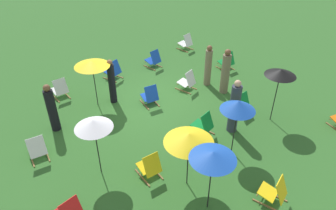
{
  "coord_description": "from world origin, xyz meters",
  "views": [
    {
      "loc": [
        5.73,
        8.08,
        6.53
      ],
      "look_at": [
        0.0,
        1.2,
        0.5
      ],
      "focal_mm": 33.33,
      "sensor_mm": 36.0,
      "label": 1
    }
  ],
  "objects_px": {
    "umbrella_1": "(238,106)",
    "person_3": "(234,108)",
    "deckchair_14": "(37,149)",
    "person_0": "(225,73)",
    "deckchair_10": "(227,62)",
    "person_4": "(112,82)",
    "deckchair_7": "(150,167)",
    "person_1": "(52,109)",
    "deckchair_9": "(274,192)",
    "deckchair_1": "(113,71)",
    "umbrella_3": "(189,138)",
    "deckchair_8": "(240,104)",
    "deckchair_11": "(60,89)",
    "deckchair_6": "(150,96)",
    "umbrella_0": "(281,73)",
    "umbrella_2": "(93,124)",
    "umbrella_5": "(92,63)",
    "deckchair_2": "(187,82)",
    "deckchair_4": "(154,60)",
    "deckchair_15": "(186,43)",
    "umbrella_4": "(213,156)",
    "person_2": "(208,66)"
  },
  "relations": [
    {
      "from": "deckchair_14",
      "to": "person_0",
      "type": "xyz_separation_m",
      "value": [
        -7.09,
        0.96,
        0.5
      ]
    },
    {
      "from": "deckchair_10",
      "to": "umbrella_4",
      "type": "bearing_deg",
      "value": 40.3
    },
    {
      "from": "umbrella_3",
      "to": "person_0",
      "type": "xyz_separation_m",
      "value": [
        -4.37,
        -2.58,
        -0.74
      ]
    },
    {
      "from": "person_2",
      "to": "person_3",
      "type": "xyz_separation_m",
      "value": [
        1.56,
        2.67,
        0.07
      ]
    },
    {
      "from": "deckchair_7",
      "to": "deckchair_9",
      "type": "height_order",
      "value": "same"
    },
    {
      "from": "umbrella_3",
      "to": "deckchair_14",
      "type": "bearing_deg",
      "value": -52.43
    },
    {
      "from": "deckchair_1",
      "to": "umbrella_3",
      "type": "distance_m",
      "value": 6.63
    },
    {
      "from": "deckchair_4",
      "to": "deckchair_15",
      "type": "relative_size",
      "value": 1.0
    },
    {
      "from": "umbrella_2",
      "to": "person_2",
      "type": "xyz_separation_m",
      "value": [
        -5.88,
        -1.57,
        -0.88
      ]
    },
    {
      "from": "umbrella_4",
      "to": "person_4",
      "type": "bearing_deg",
      "value": -97.6
    },
    {
      "from": "deckchair_6",
      "to": "deckchair_15",
      "type": "distance_m",
      "value": 5.27
    },
    {
      "from": "deckchair_7",
      "to": "deckchair_14",
      "type": "bearing_deg",
      "value": -47.35
    },
    {
      "from": "deckchair_9",
      "to": "person_4",
      "type": "height_order",
      "value": "person_4"
    },
    {
      "from": "umbrella_3",
      "to": "person_4",
      "type": "height_order",
      "value": "person_4"
    },
    {
      "from": "deckchair_14",
      "to": "umbrella_0",
      "type": "xyz_separation_m",
      "value": [
        -6.95,
        3.27,
        1.48
      ]
    },
    {
      "from": "deckchair_11",
      "to": "deckchair_1",
      "type": "bearing_deg",
      "value": -178.09
    },
    {
      "from": "deckchair_7",
      "to": "deckchair_6",
      "type": "bearing_deg",
      "value": -122.55
    },
    {
      "from": "deckchair_1",
      "to": "deckchair_11",
      "type": "height_order",
      "value": "same"
    },
    {
      "from": "umbrella_4",
      "to": "deckchair_11",
      "type": "bearing_deg",
      "value": -84.83
    },
    {
      "from": "deckchair_6",
      "to": "person_1",
      "type": "distance_m",
      "value": 3.45
    },
    {
      "from": "deckchair_9",
      "to": "deckchair_11",
      "type": "distance_m",
      "value": 8.44
    },
    {
      "from": "person_3",
      "to": "deckchair_9",
      "type": "bearing_deg",
      "value": 128.99
    },
    {
      "from": "umbrella_1",
      "to": "person_3",
      "type": "height_order",
      "value": "person_3"
    },
    {
      "from": "deckchair_1",
      "to": "deckchair_9",
      "type": "xyz_separation_m",
      "value": [
        0.33,
        8.19,
        0.0
      ]
    },
    {
      "from": "deckchair_8",
      "to": "person_0",
      "type": "height_order",
      "value": "person_0"
    },
    {
      "from": "umbrella_5",
      "to": "deckchair_11",
      "type": "bearing_deg",
      "value": -58.81
    },
    {
      "from": "deckchair_10",
      "to": "person_4",
      "type": "distance_m",
      "value": 5.43
    },
    {
      "from": "deckchair_7",
      "to": "deckchair_2",
      "type": "bearing_deg",
      "value": -140.34
    },
    {
      "from": "person_0",
      "to": "person_1",
      "type": "relative_size",
      "value": 1.07
    },
    {
      "from": "deckchair_9",
      "to": "deckchair_14",
      "type": "xyz_separation_m",
      "value": [
        3.97,
        -5.4,
        0.0
      ]
    },
    {
      "from": "person_2",
      "to": "deckchair_10",
      "type": "bearing_deg",
      "value": -105.05
    },
    {
      "from": "deckchair_7",
      "to": "umbrella_1",
      "type": "height_order",
      "value": "umbrella_1"
    },
    {
      "from": "deckchair_9",
      "to": "umbrella_4",
      "type": "distance_m",
      "value": 2.18
    },
    {
      "from": "deckchair_4",
      "to": "umbrella_1",
      "type": "bearing_deg",
      "value": 67.52
    },
    {
      "from": "umbrella_2",
      "to": "umbrella_4",
      "type": "bearing_deg",
      "value": 117.61
    },
    {
      "from": "deckchair_1",
      "to": "deckchair_11",
      "type": "relative_size",
      "value": 1.04
    },
    {
      "from": "umbrella_1",
      "to": "person_1",
      "type": "height_order",
      "value": "umbrella_1"
    },
    {
      "from": "deckchair_1",
      "to": "umbrella_2",
      "type": "relative_size",
      "value": 0.47
    },
    {
      "from": "umbrella_4",
      "to": "person_3",
      "type": "bearing_deg",
      "value": -149.7
    },
    {
      "from": "deckchair_2",
      "to": "person_0",
      "type": "xyz_separation_m",
      "value": [
        -1.0,
        1.05,
        0.5
      ]
    },
    {
      "from": "deckchair_9",
      "to": "deckchair_10",
      "type": "bearing_deg",
      "value": -145.22
    },
    {
      "from": "deckchair_9",
      "to": "person_3",
      "type": "distance_m",
      "value": 3.06
    },
    {
      "from": "deckchair_8",
      "to": "deckchair_11",
      "type": "xyz_separation_m",
      "value": [
        4.52,
        -5.06,
        0.0
      ]
    },
    {
      "from": "deckchair_6",
      "to": "deckchair_7",
      "type": "distance_m",
      "value": 3.62
    },
    {
      "from": "deckchair_11",
      "to": "umbrella_3",
      "type": "xyz_separation_m",
      "value": [
        -0.79,
        6.32,
        1.23
      ]
    },
    {
      "from": "deckchair_8",
      "to": "umbrella_4",
      "type": "relative_size",
      "value": 0.45
    },
    {
      "from": "deckchair_9",
      "to": "deckchair_11",
      "type": "relative_size",
      "value": 1.03
    },
    {
      "from": "deckchair_7",
      "to": "person_1",
      "type": "xyz_separation_m",
      "value": [
        1.13,
        -3.72,
        0.45
      ]
    },
    {
      "from": "umbrella_1",
      "to": "deckchair_10",
      "type": "bearing_deg",
      "value": -136.96
    },
    {
      "from": "person_1",
      "to": "person_4",
      "type": "distance_m",
      "value": 2.39
    }
  ]
}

